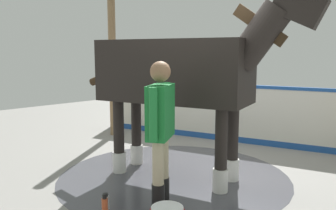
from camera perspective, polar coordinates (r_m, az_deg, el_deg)
name	(u,v)px	position (r m, az deg, el deg)	size (l,w,h in m)	color
ground_plane	(193,172)	(5.50, 4.11, -10.77)	(16.00, 16.00, 0.02)	gray
wet_patch	(174,176)	(5.31, 0.93, -11.33)	(3.35, 3.35, 0.00)	#4C4C54
barrier_wall	(227,115)	(7.28, 9.50, -1.55)	(1.87, 5.63, 1.17)	silver
roof_post_far	(112,63)	(7.73, -8.94, 6.77)	(0.16, 0.16, 3.16)	olive
horse	(182,74)	(4.95, 2.20, 5.02)	(1.47, 3.36, 2.61)	black
handler	(161,125)	(3.98, -1.21, -3.30)	(0.59, 0.45, 1.71)	black
bottle_shampoo	(106,202)	(4.31, -10.00, -15.13)	(0.08, 0.08, 0.19)	white
bottle_spray	(105,207)	(4.08, -10.14, -15.92)	(0.07, 0.07, 0.28)	#CC5933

